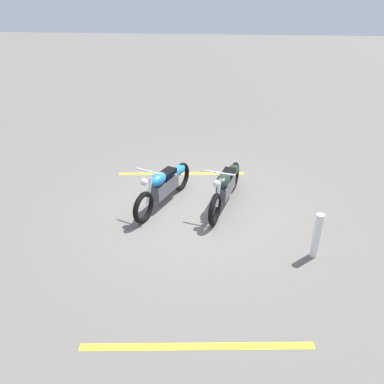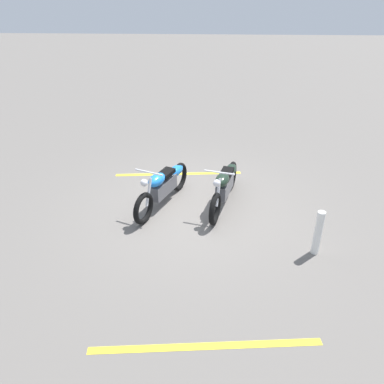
{
  "view_description": "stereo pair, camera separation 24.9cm",
  "coord_description": "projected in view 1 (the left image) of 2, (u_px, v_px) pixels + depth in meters",
  "views": [
    {
      "loc": [
        7.15,
        0.57,
        4.37
      ],
      "look_at": [
        0.51,
        0.0,
        0.65
      ],
      "focal_mm": 35.73,
      "sensor_mm": 36.0,
      "label": 1
    },
    {
      "loc": [
        7.16,
        0.32,
        4.37
      ],
      "look_at": [
        0.51,
        0.0,
        0.65
      ],
      "focal_mm": 35.73,
      "sensor_mm": 36.0,
      "label": 2
    }
  ],
  "objects": [
    {
      "name": "ground_plane",
      "position": [
        194.0,
        206.0,
        8.39
      ],
      "size": [
        60.0,
        60.0,
        0.0
      ],
      "primitive_type": "plane",
      "color": "#66605B"
    },
    {
      "name": "motorcycle_bright_foreground",
      "position": [
        165.0,
        185.0,
        8.3
      ],
      "size": [
        2.1,
        0.97,
        1.04
      ],
      "rotation": [
        0.0,
        0.0,
        -0.4
      ],
      "color": "black",
      "rests_on": "ground"
    },
    {
      "name": "motorcycle_dark_foreground",
      "position": [
        226.0,
        185.0,
        8.28
      ],
      "size": [
        2.18,
        0.78,
        1.04
      ],
      "rotation": [
        0.0,
        0.0,
        -0.26
      ],
      "color": "black",
      "rests_on": "ground"
    },
    {
      "name": "bollard_post",
      "position": [
        317.0,
        236.0,
        6.69
      ],
      "size": [
        0.14,
        0.14,
        0.88
      ],
      "primitive_type": "cylinder",
      "color": "white",
      "rests_on": "ground"
    },
    {
      "name": "parking_stripe_near",
      "position": [
        182.0,
        174.0,
        9.8
      ],
      "size": [
        0.42,
        3.2,
        0.01
      ],
      "primitive_type": "cube",
      "rotation": [
        0.0,
        0.0,
        1.67
      ],
      "color": "yellow",
      "rests_on": "ground"
    },
    {
      "name": "parking_stripe_mid",
      "position": [
        197.0,
        346.0,
        5.19
      ],
      "size": [
        0.42,
        3.2,
        0.01
      ],
      "primitive_type": "cube",
      "rotation": [
        0.0,
        0.0,
        1.67
      ],
      "color": "yellow",
      "rests_on": "ground"
    }
  ]
}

